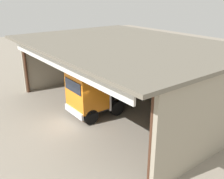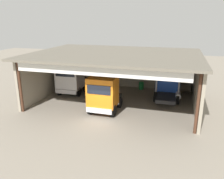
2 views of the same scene
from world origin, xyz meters
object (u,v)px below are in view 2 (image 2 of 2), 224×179
truck_blue_center_right_bay (168,82)px  truck_white_left_bay (71,77)px  oil_drum (141,86)px  truck_orange_center_bay (104,94)px  tool_cart (106,85)px

truck_blue_center_right_bay → truck_white_left_bay: bearing=-171.1°
truck_blue_center_right_bay → oil_drum: bearing=144.9°
oil_drum → truck_orange_center_bay: bearing=-105.1°
tool_cart → oil_drum: bearing=17.0°
truck_white_left_bay → oil_drum: bearing=-153.3°
truck_blue_center_right_bay → tool_cart: truck_blue_center_right_bay is taller
truck_orange_center_bay → tool_cart: size_ratio=4.66×
truck_white_left_bay → truck_blue_center_right_bay: bearing=-172.4°
oil_drum → truck_blue_center_right_bay: bearing=-35.0°
oil_drum → tool_cart: bearing=-163.0°
truck_white_left_bay → truck_orange_center_bay: 6.61m
truck_orange_center_bay → truck_blue_center_right_bay: size_ratio=0.88×
truck_blue_center_right_bay → oil_drum: size_ratio=6.06×
truck_orange_center_bay → oil_drum: (2.15, 7.97, -1.32)m
oil_drum → tool_cart: size_ratio=0.88×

